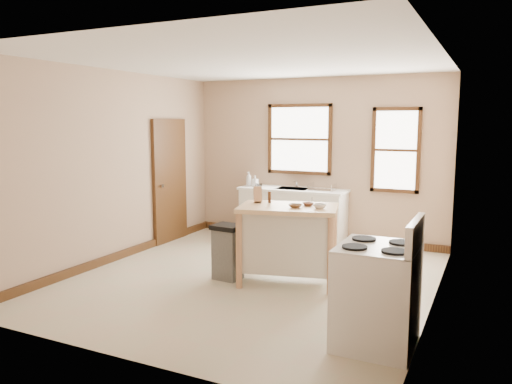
# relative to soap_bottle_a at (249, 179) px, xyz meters

# --- Properties ---
(floor) EXTENTS (5.00, 5.00, 0.00)m
(floor) POSITION_rel_soap_bottle_a_xyz_m (1.13, -2.17, -1.05)
(floor) COLOR beige
(floor) RESTS_ON ground
(ceiling) EXTENTS (5.00, 5.00, 0.00)m
(ceiling) POSITION_rel_soap_bottle_a_xyz_m (1.13, -2.17, 1.75)
(ceiling) COLOR white
(ceiling) RESTS_ON ground
(wall_back) EXTENTS (4.50, 0.04, 2.80)m
(wall_back) POSITION_rel_soap_bottle_a_xyz_m (1.13, 0.33, 0.35)
(wall_back) COLOR tan
(wall_back) RESTS_ON ground
(wall_left) EXTENTS (0.04, 5.00, 2.80)m
(wall_left) POSITION_rel_soap_bottle_a_xyz_m (-1.12, -2.17, 0.35)
(wall_left) COLOR tan
(wall_left) RESTS_ON ground
(wall_right) EXTENTS (0.04, 5.00, 2.80)m
(wall_right) POSITION_rel_soap_bottle_a_xyz_m (3.38, -2.17, 0.35)
(wall_right) COLOR tan
(wall_right) RESTS_ON ground
(window_main) EXTENTS (1.17, 0.06, 1.22)m
(window_main) POSITION_rel_soap_bottle_a_xyz_m (0.83, 0.31, 0.70)
(window_main) COLOR #321A0D
(window_main) RESTS_ON wall_back
(window_side) EXTENTS (0.77, 0.06, 1.37)m
(window_side) POSITION_rel_soap_bottle_a_xyz_m (2.48, 0.31, 0.55)
(window_side) COLOR #321A0D
(window_side) RESTS_ON wall_back
(door_left) EXTENTS (0.06, 0.90, 2.10)m
(door_left) POSITION_rel_soap_bottle_a_xyz_m (-1.08, -0.87, 0.00)
(door_left) COLOR #321A0D
(door_left) RESTS_ON ground
(baseboard_back) EXTENTS (4.50, 0.04, 0.12)m
(baseboard_back) POSITION_rel_soap_bottle_a_xyz_m (1.13, 0.30, -0.99)
(baseboard_back) COLOR #321A0D
(baseboard_back) RESTS_ON ground
(baseboard_left) EXTENTS (0.04, 5.00, 0.12)m
(baseboard_left) POSITION_rel_soap_bottle_a_xyz_m (-1.09, -2.17, -0.99)
(baseboard_left) COLOR #321A0D
(baseboard_left) RESTS_ON ground
(sink_counter) EXTENTS (1.86, 0.62, 0.92)m
(sink_counter) POSITION_rel_soap_bottle_a_xyz_m (0.83, 0.03, -0.59)
(sink_counter) COLOR white
(sink_counter) RESTS_ON ground
(faucet) EXTENTS (0.03, 0.03, 0.22)m
(faucet) POSITION_rel_soap_bottle_a_xyz_m (0.83, 0.21, -0.02)
(faucet) COLOR silver
(faucet) RESTS_ON sink_counter
(soap_bottle_a) EXTENTS (0.12, 0.12, 0.25)m
(soap_bottle_a) POSITION_rel_soap_bottle_a_xyz_m (0.00, 0.00, 0.00)
(soap_bottle_a) COLOR #B2B2B2
(soap_bottle_a) RESTS_ON sink_counter
(soap_bottle_b) EXTENTS (0.10, 0.10, 0.19)m
(soap_bottle_b) POSITION_rel_soap_bottle_a_xyz_m (0.13, 0.00, -0.03)
(soap_bottle_b) COLOR #B2B2B2
(soap_bottle_b) RESTS_ON sink_counter
(dish_rack) EXTENTS (0.47, 0.39, 0.10)m
(dish_rack) POSITION_rel_soap_bottle_a_xyz_m (1.37, -0.01, -0.07)
(dish_rack) COLOR silver
(dish_rack) RESTS_ON sink_counter
(kitchen_island) EXTENTS (1.37, 1.04, 1.00)m
(kitchen_island) POSITION_rel_soap_bottle_a_xyz_m (1.61, -2.10, -0.55)
(kitchen_island) COLOR #E1BE84
(kitchen_island) RESTS_ON ground
(knife_block) EXTENTS (0.14, 0.14, 0.20)m
(knife_block) POSITION_rel_soap_bottle_a_xyz_m (1.14, -2.03, 0.05)
(knife_block) COLOR tan
(knife_block) RESTS_ON kitchen_island
(pepper_grinder) EXTENTS (0.06, 0.06, 0.15)m
(pepper_grinder) POSITION_rel_soap_bottle_a_xyz_m (1.30, -1.99, 0.03)
(pepper_grinder) COLOR #3E2210
(pepper_grinder) RESTS_ON kitchen_island
(bowl_a) EXTENTS (0.18, 0.18, 0.04)m
(bowl_a) POSITION_rel_soap_bottle_a_xyz_m (1.73, -2.18, -0.02)
(bowl_a) COLOR brown
(bowl_a) RESTS_ON kitchen_island
(bowl_b) EXTENTS (0.21, 0.21, 0.04)m
(bowl_b) POSITION_rel_soap_bottle_a_xyz_m (1.83, -1.98, -0.03)
(bowl_b) COLOR brown
(bowl_b) RESTS_ON kitchen_island
(bowl_c) EXTENTS (0.23, 0.23, 0.05)m
(bowl_c) POSITION_rel_soap_bottle_a_xyz_m (2.02, -2.10, -0.02)
(bowl_c) COLOR white
(bowl_c) RESTS_ON kitchen_island
(trash_bin) EXTENTS (0.40, 0.35, 0.73)m
(trash_bin) POSITION_rel_soap_bottle_a_xyz_m (0.84, -2.31, -0.68)
(trash_bin) COLOR slate
(trash_bin) RESTS_ON ground
(gas_stove) EXTENTS (0.76, 0.77, 1.21)m
(gas_stove) POSITION_rel_soap_bottle_a_xyz_m (3.02, -3.42, -0.44)
(gas_stove) COLOR white
(gas_stove) RESTS_ON ground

